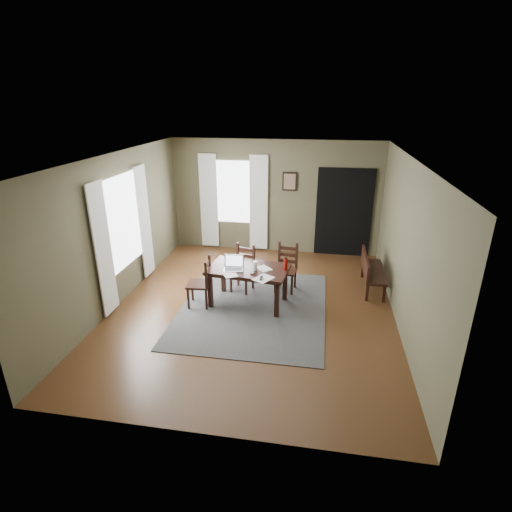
% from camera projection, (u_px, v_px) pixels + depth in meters
% --- Properties ---
extents(ground, '(5.00, 6.00, 0.01)m').
position_uv_depth(ground, '(253.00, 308.00, 7.31)').
color(ground, '#492C16').
extents(room_shell, '(5.02, 6.02, 2.71)m').
position_uv_depth(room_shell, '(253.00, 212.00, 6.64)').
color(room_shell, brown).
rests_on(room_shell, ground).
extents(rug, '(2.60, 3.20, 0.01)m').
position_uv_depth(rug, '(253.00, 307.00, 7.30)').
color(rug, '#3A3A3A').
rests_on(rug, ground).
extents(dining_table, '(1.51, 1.01, 0.71)m').
position_uv_depth(dining_table, '(248.00, 272.00, 7.22)').
color(dining_table, black).
rests_on(dining_table, rug).
extents(chair_end, '(0.44, 0.44, 0.93)m').
position_uv_depth(chair_end, '(201.00, 283.00, 7.22)').
color(chair_end, black).
rests_on(chair_end, rug).
extents(chair_back_left, '(0.49, 0.49, 0.92)m').
position_uv_depth(chair_back_left, '(243.00, 269.00, 7.83)').
color(chair_back_left, black).
rests_on(chair_back_left, rug).
extents(chair_back_right, '(0.45, 0.45, 0.93)m').
position_uv_depth(chair_back_right, '(286.00, 268.00, 7.84)').
color(chair_back_right, black).
rests_on(chair_back_right, rug).
extents(bench, '(0.40, 1.26, 0.71)m').
position_uv_depth(bench, '(371.00, 269.00, 7.88)').
color(bench, black).
rests_on(bench, ground).
extents(laptop, '(0.38, 0.31, 0.24)m').
position_uv_depth(laptop, '(234.00, 265.00, 7.13)').
color(laptop, '#B7B7BC').
rests_on(laptop, dining_table).
extents(computer_mouse, '(0.06, 0.09, 0.03)m').
position_uv_depth(computer_mouse, '(252.00, 273.00, 6.93)').
color(computer_mouse, '#3F3F42').
rests_on(computer_mouse, dining_table).
extents(tv_remote, '(0.06, 0.18, 0.02)m').
position_uv_depth(tv_remote, '(261.00, 278.00, 6.76)').
color(tv_remote, black).
rests_on(tv_remote, dining_table).
extents(drinking_glass, '(0.09, 0.09, 0.16)m').
position_uv_depth(drinking_glass, '(255.00, 266.00, 7.07)').
color(drinking_glass, silver).
rests_on(drinking_glass, dining_table).
extents(water_bottle, '(0.09, 0.09, 0.24)m').
position_uv_depth(water_bottle, '(286.00, 264.00, 7.07)').
color(water_bottle, '#A3150C').
rests_on(water_bottle, dining_table).
extents(paper_a, '(0.34, 0.37, 0.00)m').
position_uv_depth(paper_a, '(230.00, 274.00, 6.93)').
color(paper_a, white).
rests_on(paper_a, dining_table).
extents(paper_b, '(0.39, 0.42, 0.00)m').
position_uv_depth(paper_b, '(263.00, 278.00, 6.77)').
color(paper_b, white).
rests_on(paper_b, dining_table).
extents(paper_c, '(0.35, 0.35, 0.00)m').
position_uv_depth(paper_c, '(264.00, 268.00, 7.16)').
color(paper_c, white).
rests_on(paper_c, dining_table).
extents(window_left, '(0.01, 1.30, 1.70)m').
position_uv_depth(window_left, '(123.00, 222.00, 7.33)').
color(window_left, white).
rests_on(window_left, ground).
extents(window_back, '(1.00, 0.01, 1.50)m').
position_uv_depth(window_back, '(234.00, 192.00, 9.64)').
color(window_back, white).
rests_on(window_back, ground).
extents(curtain_left_near, '(0.03, 0.48, 2.30)m').
position_uv_depth(curtain_left_near, '(103.00, 251.00, 6.67)').
color(curtain_left_near, silver).
rests_on(curtain_left_near, ground).
extents(curtain_left_far, '(0.03, 0.48, 2.30)m').
position_uv_depth(curtain_left_far, '(145.00, 222.00, 8.17)').
color(curtain_left_far, silver).
rests_on(curtain_left_far, ground).
extents(curtain_back_left, '(0.44, 0.03, 2.30)m').
position_uv_depth(curtain_back_left, '(209.00, 201.00, 9.80)').
color(curtain_back_left, silver).
rests_on(curtain_back_left, ground).
extents(curtain_back_right, '(0.44, 0.03, 2.30)m').
position_uv_depth(curtain_back_right, '(259.00, 203.00, 9.61)').
color(curtain_back_right, silver).
rests_on(curtain_back_right, ground).
extents(framed_picture, '(0.34, 0.03, 0.44)m').
position_uv_depth(framed_picture, '(290.00, 182.00, 9.32)').
color(framed_picture, black).
rests_on(framed_picture, ground).
extents(doorway_back, '(1.30, 0.03, 2.10)m').
position_uv_depth(doorway_back, '(344.00, 213.00, 9.38)').
color(doorway_back, black).
rests_on(doorway_back, ground).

